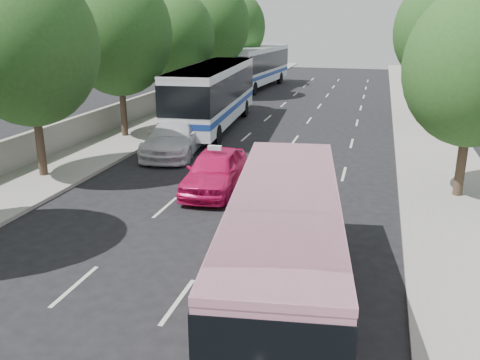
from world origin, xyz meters
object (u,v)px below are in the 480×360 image
(tour_coach_rear, at_px, (256,64))
(white_pickup, at_px, (175,136))
(pink_bus, at_px, (284,238))
(tour_coach_front, at_px, (213,91))
(pink_taxi, at_px, (215,170))

(tour_coach_rear, bearing_deg, white_pickup, -81.35)
(pink_bus, height_order, tour_coach_rear, tour_coach_rear)
(pink_bus, bearing_deg, tour_coach_front, 104.59)
(tour_coach_rear, bearing_deg, pink_taxi, -75.03)
(tour_coach_front, bearing_deg, tour_coach_rear, 90.86)
(pink_taxi, height_order, white_pickup, white_pickup)
(white_pickup, bearing_deg, tour_coach_front, 82.61)
(pink_taxi, bearing_deg, white_pickup, 123.22)
(pink_taxi, distance_m, white_pickup, 6.39)
(white_pickup, relative_size, tour_coach_front, 0.46)
(pink_taxi, height_order, tour_coach_front, tour_coach_front)
(pink_bus, xyz_separation_m, tour_coach_rear, (-9.87, 38.64, 0.51))
(pink_bus, bearing_deg, white_pickup, 113.75)
(tour_coach_front, height_order, tour_coach_rear, tour_coach_rear)
(pink_bus, relative_size, tour_coach_rear, 0.72)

